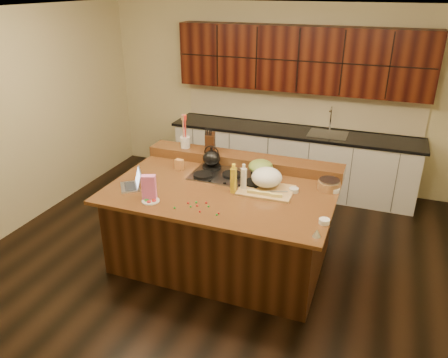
% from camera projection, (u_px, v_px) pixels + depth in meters
% --- Properties ---
extents(room, '(5.52, 5.02, 2.72)m').
position_uv_depth(room, '(222.00, 150.00, 4.53)').
color(room, black).
rests_on(room, ground).
extents(island, '(2.40, 1.60, 0.92)m').
position_uv_depth(island, '(222.00, 224.00, 4.90)').
color(island, black).
rests_on(island, ground).
extents(back_ledge, '(2.40, 0.30, 0.12)m').
position_uv_depth(back_ledge, '(243.00, 160.00, 5.28)').
color(back_ledge, black).
rests_on(back_ledge, island).
extents(cooktop, '(0.92, 0.52, 0.05)m').
position_uv_depth(cooktop, '(232.00, 176.00, 4.96)').
color(cooktop, gray).
rests_on(cooktop, island).
extents(back_counter, '(3.70, 0.66, 2.40)m').
position_uv_depth(back_counter, '(295.00, 126.00, 6.48)').
color(back_counter, silver).
rests_on(back_counter, ground).
extents(kettle, '(0.26, 0.26, 0.19)m').
position_uv_depth(kettle, '(212.00, 158.00, 5.12)').
color(kettle, black).
rests_on(kettle, cooktop).
extents(green_bowl, '(0.28, 0.28, 0.15)m').
position_uv_depth(green_bowl, '(261.00, 167.00, 4.93)').
color(green_bowl, olive).
rests_on(green_bowl, cooktop).
extents(laptop, '(0.34, 0.36, 0.20)m').
position_uv_depth(laptop, '(134.00, 183.00, 4.70)').
color(laptop, '#B7B7BC').
rests_on(laptop, island).
extents(oil_bottle, '(0.09, 0.09, 0.27)m').
position_uv_depth(oil_bottle, '(233.00, 181.00, 4.55)').
color(oil_bottle, gold).
rests_on(oil_bottle, island).
extents(vinegar_bottle, '(0.07, 0.07, 0.25)m').
position_uv_depth(vinegar_bottle, '(244.00, 180.00, 4.60)').
color(vinegar_bottle, silver).
rests_on(vinegar_bottle, island).
extents(wooden_tray, '(0.58, 0.46, 0.23)m').
position_uv_depth(wooden_tray, '(267.00, 180.00, 4.64)').
color(wooden_tray, tan).
rests_on(wooden_tray, island).
extents(ramekin_a, '(0.12, 0.12, 0.04)m').
position_uv_depth(ramekin_a, '(324.00, 221.00, 4.00)').
color(ramekin_a, white).
rests_on(ramekin_a, island).
extents(ramekin_b, '(0.12, 0.12, 0.04)m').
position_uv_depth(ramekin_b, '(294.00, 190.00, 4.60)').
color(ramekin_b, white).
rests_on(ramekin_b, island).
extents(ramekin_c, '(0.11, 0.11, 0.04)m').
position_uv_depth(ramekin_c, '(335.00, 190.00, 4.60)').
color(ramekin_c, white).
rests_on(ramekin_c, island).
extents(strainer_bowl, '(0.31, 0.31, 0.09)m').
position_uv_depth(strainer_bowl, '(329.00, 185.00, 4.66)').
color(strainer_bowl, '#996B3F').
rests_on(strainer_bowl, island).
extents(kitchen_timer, '(0.09, 0.09, 0.07)m').
position_uv_depth(kitchen_timer, '(317.00, 233.00, 3.80)').
color(kitchen_timer, silver).
rests_on(kitchen_timer, island).
extents(pink_bag, '(0.16, 0.12, 0.26)m').
position_uv_depth(pink_bag, '(149.00, 188.00, 4.40)').
color(pink_bag, pink).
rests_on(pink_bag, island).
extents(candy_plate, '(0.23, 0.23, 0.01)m').
position_uv_depth(candy_plate, '(151.00, 201.00, 4.41)').
color(candy_plate, white).
rests_on(candy_plate, island).
extents(package_box, '(0.10, 0.07, 0.13)m').
position_uv_depth(package_box, '(179.00, 165.00, 5.13)').
color(package_box, '#C98747').
rests_on(package_box, island).
extents(utensil_crock, '(0.14, 0.14, 0.14)m').
position_uv_depth(utensil_crock, '(185.00, 142.00, 5.47)').
color(utensil_crock, white).
rests_on(utensil_crock, back_ledge).
extents(knife_block, '(0.16, 0.20, 0.22)m').
position_uv_depth(knife_block, '(210.00, 142.00, 5.35)').
color(knife_block, black).
rests_on(knife_block, back_ledge).
extents(gumdrop_0, '(0.02, 0.02, 0.02)m').
position_uv_depth(gumdrop_0, '(219.00, 213.00, 4.17)').
color(gumdrop_0, red).
rests_on(gumdrop_0, island).
extents(gumdrop_1, '(0.02, 0.02, 0.02)m').
position_uv_depth(gumdrop_1, '(175.00, 208.00, 4.27)').
color(gumdrop_1, '#198C26').
rests_on(gumdrop_1, island).
extents(gumdrop_2, '(0.02, 0.02, 0.02)m').
position_uv_depth(gumdrop_2, '(197.00, 206.00, 4.31)').
color(gumdrop_2, red).
rests_on(gumdrop_2, island).
extents(gumdrop_3, '(0.02, 0.02, 0.02)m').
position_uv_depth(gumdrop_3, '(191.00, 207.00, 4.29)').
color(gumdrop_3, '#198C26').
rests_on(gumdrop_3, island).
extents(gumdrop_4, '(0.02, 0.02, 0.02)m').
position_uv_depth(gumdrop_4, '(206.00, 203.00, 4.37)').
color(gumdrop_4, red).
rests_on(gumdrop_4, island).
extents(gumdrop_5, '(0.02, 0.02, 0.02)m').
position_uv_depth(gumdrop_5, '(208.00, 206.00, 4.30)').
color(gumdrop_5, '#198C26').
rests_on(gumdrop_5, island).
extents(gumdrop_6, '(0.02, 0.02, 0.02)m').
position_uv_depth(gumdrop_6, '(200.00, 212.00, 4.20)').
color(gumdrop_6, red).
rests_on(gumdrop_6, island).
extents(gumdrop_7, '(0.02, 0.02, 0.02)m').
position_uv_depth(gumdrop_7, '(217.00, 215.00, 4.14)').
color(gumdrop_7, '#198C26').
rests_on(gumdrop_7, island).
extents(gumdrop_8, '(0.02, 0.02, 0.02)m').
position_uv_depth(gumdrop_8, '(188.00, 203.00, 4.36)').
color(gumdrop_8, red).
rests_on(gumdrop_8, island).
extents(gumdrop_9, '(0.02, 0.02, 0.02)m').
position_uv_depth(gumdrop_9, '(196.00, 202.00, 4.38)').
color(gumdrop_9, '#198C26').
rests_on(gumdrop_9, island).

